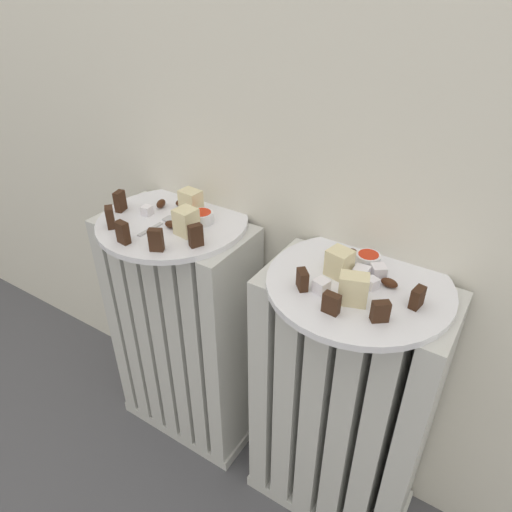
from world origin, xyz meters
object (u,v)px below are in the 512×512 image
object	(u,v)px
radiator_left	(185,335)
jam_bowl_left	(202,217)
plate_right	(359,284)
plate_left	(173,222)
jam_bowl_right	(368,259)
radiator_right	(340,409)
fork	(159,224)

from	to	relation	value
radiator_left	jam_bowl_left	size ratio (longest dim) A/B	12.92
plate_right	jam_bowl_left	bearing A→B (deg)	176.30
plate_left	plate_right	bearing A→B (deg)	0.00
plate_left	jam_bowl_right	bearing A→B (deg)	7.22
plate_left	jam_bowl_left	world-z (taller)	jam_bowl_left
plate_right	radiator_right	bearing A→B (deg)	-104.04
plate_left	plate_right	distance (m)	0.41
plate_right	radiator_left	bearing A→B (deg)	180.00
radiator_left	fork	size ratio (longest dim) A/B	6.31
radiator_right	fork	world-z (taller)	fork
plate_right	jam_bowl_right	size ratio (longest dim) A/B	7.31
radiator_left	jam_bowl_left	distance (m)	0.34
radiator_right	jam_bowl_left	bearing A→B (deg)	176.30
jam_bowl_left	jam_bowl_right	bearing A→B (deg)	4.72
plate_right	jam_bowl_left	xyz separation A→B (m)	(-0.35, 0.02, 0.02)
radiator_left	radiator_right	bearing A→B (deg)	-0.00
radiator_right	radiator_left	bearing A→B (deg)	180.00
radiator_right	fork	distance (m)	0.52
plate_right	fork	bearing A→B (deg)	-175.36
radiator_right	plate_right	bearing A→B (deg)	75.96
jam_bowl_right	radiator_left	bearing A→B (deg)	-172.78
radiator_left	plate_left	xyz separation A→B (m)	(0.00, 0.00, 0.31)
radiator_left	plate_right	xyz separation A→B (m)	(0.41, 0.00, 0.31)
radiator_right	fork	xyz separation A→B (m)	(-0.41, -0.03, 0.32)
radiator_right	plate_right	xyz separation A→B (m)	(0.00, 0.00, 0.31)
radiator_left	plate_left	world-z (taller)	plate_left
fork	radiator_left	bearing A→B (deg)	80.12
jam_bowl_right	jam_bowl_left	bearing A→B (deg)	-175.28
radiator_right	plate_right	size ratio (longest dim) A/B	1.94
plate_left	jam_bowl_right	world-z (taller)	jam_bowl_right
radiator_left	jam_bowl_right	xyz separation A→B (m)	(0.40, 0.05, 0.33)
plate_right	jam_bowl_left	world-z (taller)	jam_bowl_left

